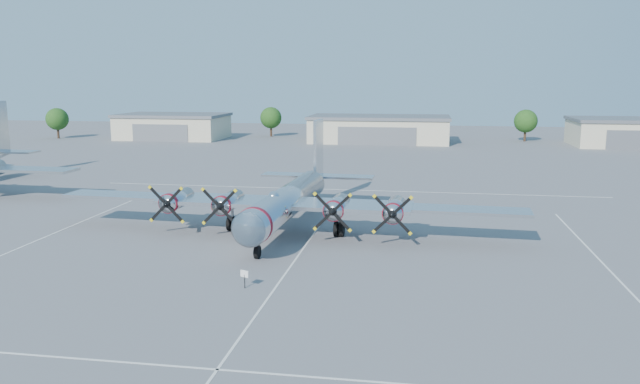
% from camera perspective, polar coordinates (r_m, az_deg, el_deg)
% --- Properties ---
extents(ground, '(260.00, 260.00, 0.00)m').
position_cam_1_polar(ground, '(50.00, -1.27, -4.82)').
color(ground, '#5B5B5D').
rests_on(ground, ground).
extents(parking_lines, '(60.00, 50.08, 0.01)m').
position_cam_1_polar(parking_lines, '(48.34, -1.66, -5.35)').
color(parking_lines, silver).
rests_on(parking_lines, ground).
extents(hangar_west, '(22.60, 14.60, 5.40)m').
position_cam_1_polar(hangar_west, '(140.56, -13.28, 5.89)').
color(hangar_west, beige).
rests_on(hangar_west, ground).
extents(hangar_center, '(28.60, 14.60, 5.40)m').
position_cam_1_polar(hangar_center, '(130.09, 5.44, 5.77)').
color(hangar_center, beige).
rests_on(hangar_center, ground).
extents(hangar_east, '(20.60, 14.60, 5.40)m').
position_cam_1_polar(hangar_east, '(135.53, 26.21, 4.94)').
color(hangar_east, beige).
rests_on(hangar_east, ground).
extents(tree_far_west, '(4.80, 4.80, 6.64)m').
position_cam_1_polar(tree_far_west, '(148.46, -22.90, 6.16)').
color(tree_far_west, '#382619').
rests_on(tree_far_west, ground).
extents(tree_west, '(4.80, 4.80, 6.64)m').
position_cam_1_polar(tree_west, '(141.82, -4.51, 6.78)').
color(tree_west, '#382619').
rests_on(tree_west, ground).
extents(tree_east, '(4.80, 4.80, 6.64)m').
position_cam_1_polar(tree_east, '(137.32, 18.30, 6.17)').
color(tree_east, '#382619').
rests_on(tree_east, ground).
extents(main_bomber_b29, '(41.31, 29.29, 8.85)m').
position_cam_1_polar(main_bomber_b29, '(55.13, -2.74, -3.38)').
color(main_bomber_b29, silver).
rests_on(main_bomber_b29, ground).
extents(info_placard, '(0.58, 0.27, 1.17)m').
position_cam_1_polar(info_placard, '(39.98, -6.92, -7.60)').
color(info_placard, black).
rests_on(info_placard, ground).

